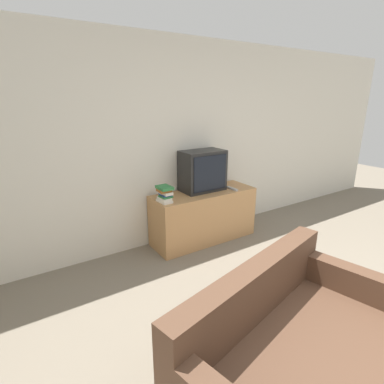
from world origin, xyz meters
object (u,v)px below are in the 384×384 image
Objects in this scene: television at (203,171)px; remote_on_stand at (232,189)px; couch at (297,360)px; book_stack at (165,194)px; tv_stand at (204,216)px.

remote_on_stand is at bearing -29.12° from television.
book_stack reaches higher than couch.
television reaches higher than remote_on_stand.
television is 0.48m from remote_on_stand.
television is 0.69m from book_stack.
book_stack is (-0.65, -0.15, -0.17)m from television.
tv_stand is at bearing 56.91° from couch.
book_stack is at bearing -166.79° from television.
tv_stand is at bearing 162.45° from remote_on_stand.
couch is at bearing -110.04° from tv_stand.
television reaches higher than couch.
remote_on_stand is at bearing -17.55° from tv_stand.
book_stack is 1.01m from remote_on_stand.
couch is 2.43m from remote_on_stand.
couch is at bearing -94.76° from book_stack.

